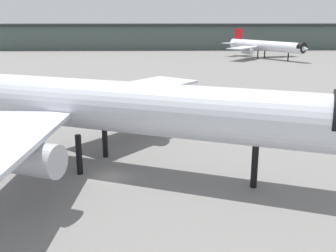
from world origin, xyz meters
TOP-DOWN VIEW (x-y plane):
  - ground at (0.00, 0.00)m, footprint 900.00×900.00m
  - airliner_near_gate at (-0.31, 3.28)m, footprint 60.76×54.22m
  - airliner_far_taxiway at (53.70, 134.48)m, footprint 35.64×39.96m
  - terminal_building at (38.70, 189.90)m, footprint 238.31×22.50m
  - service_truck_front at (-22.60, 32.52)m, footprint 5.54×5.49m
  - traffic_cone_near_nose at (-15.47, 33.59)m, footprint 0.48×0.48m

SIDE VIEW (x-z plane):
  - ground at x=0.00m, z-range 0.00..0.00m
  - traffic_cone_near_nose at x=-15.47m, z-range 0.00..0.61m
  - service_truck_front at x=-22.60m, z-range 0.09..3.09m
  - airliner_far_taxiway at x=53.70m, z-range -0.75..11.86m
  - terminal_building at x=38.70m, z-range -5.69..20.00m
  - airliner_near_gate at x=-0.31m, z-range -1.07..16.91m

